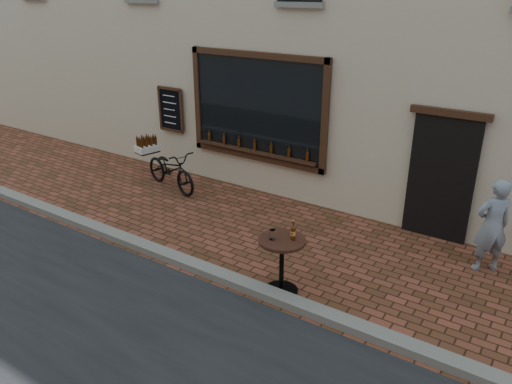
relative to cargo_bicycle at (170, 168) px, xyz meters
The scene contains 5 objects.
ground 4.41m from the cargo_bicycle, 35.15° to the right, with size 90.00×90.00×0.00m, color #4C2A18.
kerb 4.29m from the cargo_bicycle, 32.96° to the right, with size 90.00×0.25×0.12m, color slate.
cargo_bicycle is the anchor object (origin of this frame).
bistro_table 4.64m from the cargo_bicycle, 26.89° to the right, with size 0.68×0.68×1.17m.
pedestrian 6.50m from the cargo_bicycle, ahead, with size 0.56×0.37×1.54m, color gray.
Camera 1 is at (3.72, -4.95, 4.20)m, focal length 35.00 mm.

